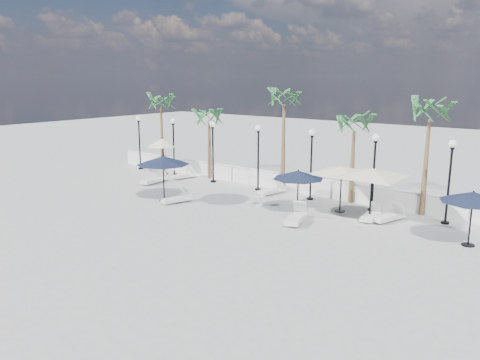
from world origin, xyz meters
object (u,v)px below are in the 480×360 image
Objects in this scene: lounger_3 at (272,190)px; parasol_navy_mid at (298,175)px; lounger_4 at (296,217)px; lounger_6 at (388,216)px; parasol_cream_sq_b at (373,169)px; parasol_cream_small at (162,143)px; lounger_1 at (154,179)px; lounger_0 at (184,175)px; parasol_cream_sq_a at (342,167)px; lounger_5 at (371,215)px; lounger_2 at (177,199)px; parasol_navy_left at (163,161)px; parasol_navy_right at (473,197)px.

lounger_3 is 0.75× the size of parasol_navy_mid.
lounger_4 is 1.10× the size of lounger_6.
parasol_cream_small is (-15.34, 1.32, -0.27)m from parasol_cream_sq_b.
parasol_cream_small is at bearing 175.09° from parasol_cream_sq_b.
lounger_4 is at bearing -12.76° from lounger_1.
lounger_0 is 0.33× the size of parasol_cream_sq_b.
lounger_6 is at bearing 12.58° from lounger_0.
parasol_cream_sq_b is (1.74, -0.46, 0.17)m from parasol_cream_sq_a.
lounger_5 is (13.80, 1.04, -0.03)m from lounger_1.
parasol_cream_sq_a is 0.95× the size of parasol_cream_sq_b.
lounger_4 reaches higher than lounger_5.
parasol_navy_left is at bearing -152.50° from lounger_2.
parasol_cream_small is (-12.17, 2.52, 0.23)m from parasol_navy_mid.
lounger_3 reaches higher than lounger_0.
lounger_0 is 0.82× the size of lounger_4.
parasol_navy_right reaches higher than lounger_6.
lounger_6 is at bearing 37.50° from lounger_2.
parasol_navy_mid is 3.43m from parasol_cream_sq_b.
lounger_1 is (-0.47, -2.17, 0.04)m from lounger_0.
parasol_cream_sq_a is at bearing 57.02° from lounger_4.
parasol_cream_sq_a reaches higher than lounger_5.
lounger_4 is at bearing 8.17° from parasol_navy_left.
parasol_cream_sq_a reaches higher than lounger_6.
parasol_cream_small is (-5.24, 4.80, -0.03)m from parasol_navy_left.
lounger_0 is 13.38m from lounger_5.
parasol_navy_left reaches higher than lounger_0.
parasol_navy_mid reaches higher than lounger_4.
parasol_navy_right is (13.72, 2.53, 1.76)m from lounger_2.
parasol_navy_left reaches higher than parasol_cream_sq_a.
parasol_cream_sq_a is (7.56, 3.79, 2.05)m from lounger_2.
lounger_5 is at bearing -4.41° from parasol_cream_small.
lounger_3 is 5.18m from parasol_cream_sq_a.
parasol_cream_sq_a is (-6.16, 1.26, 0.29)m from parasol_navy_right.
parasol_cream_sq_a reaches higher than parasol_navy_right.
parasol_navy_right is (17.75, -2.06, 1.77)m from lounger_0.
lounger_5 is 4.84m from parasol_navy_right.
lounger_5 is at bearing 11.14° from lounger_0.
lounger_3 is 0.35× the size of parasol_cream_sq_b.
lounger_1 is 0.80× the size of parasol_navy_right.
lounger_2 is 0.63× the size of parasol_navy_left.
lounger_4 is at bearing -16.13° from parasol_cream_small.
parasol_navy_left is (3.69, -2.57, 1.95)m from lounger_1.
lounger_0 is 10.59m from parasol_navy_mid.
parasol_navy_left reaches higher than lounger_2.
parasol_navy_right is at bearing -11.57° from parasol_cream_sq_a.
lounger_5 reaches higher than lounger_2.
parasol_cream_sq_b reaches higher than lounger_4.
lounger_1 is 4.90m from parasol_navy_left.
lounger_0 is 13.57m from parasol_cream_sq_b.
parasol_cream_small is (-1.55, 2.23, 1.92)m from lounger_1.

